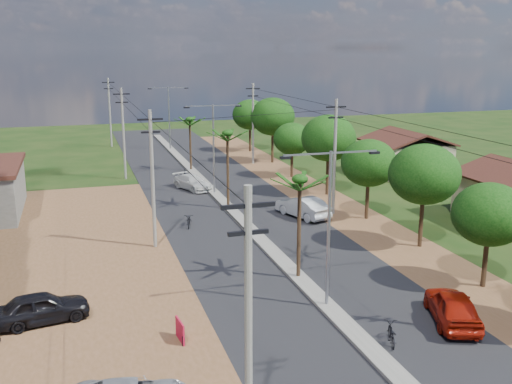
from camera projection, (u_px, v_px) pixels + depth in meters
ground at (326, 307)px, 30.20m from camera, size 160.00×160.00×0.00m
road at (245, 225)px, 44.14m from camera, size 12.00×110.00×0.04m
median at (235, 214)px, 46.91m from camera, size 1.00×90.00×0.18m
dirt_lot_west at (21, 282)px, 33.39m from camera, size 18.00×46.00×0.04m
dirt_shoulder_east at (350, 216)px, 46.55m from camera, size 5.00×90.00×0.03m
house_east_far at (406, 151)px, 61.62m from camera, size 7.60×7.50×4.60m
tree_east_b at (489, 214)px, 31.86m from camera, size 4.00×4.00×5.83m
tree_east_c at (424, 174)px, 38.31m from camera, size 4.60×4.60×6.83m
tree_east_d at (369, 163)px, 44.86m from camera, size 4.20×4.20×6.13m
tree_east_e at (329, 138)px, 52.18m from camera, size 4.80×4.80×7.14m
tree_east_f at (292, 139)px, 59.79m from camera, size 3.80×3.80×5.52m
tree_east_g at (273, 117)px, 67.08m from camera, size 5.00×5.00×7.38m
tree_east_h at (250, 115)px, 74.57m from camera, size 4.40×4.40×6.52m
palm_median_near at (300, 184)px, 32.62m from camera, size 2.00×2.00×6.15m
palm_median_mid at (227, 137)px, 47.41m from camera, size 2.00×2.00×6.55m
palm_median_far at (190, 122)px, 62.44m from camera, size 2.00×2.00×5.85m
streetlight_near at (329, 216)px, 29.07m from camera, size 5.10×0.18×8.00m
streetlight_mid at (214, 141)px, 52.32m from camera, size 5.10×0.18×8.00m
streetlight_far at (169, 113)px, 75.57m from camera, size 5.10×0.18×8.00m
utility_pole_w_a at (248, 324)px, 17.80m from camera, size 1.60×0.24×9.00m
utility_pole_w_b at (152, 176)px, 38.26m from camera, size 1.60×0.24×9.00m
utility_pole_w_c at (123, 132)px, 58.72m from camera, size 1.60×0.24×9.00m
utility_pole_w_d at (110, 111)px, 78.25m from camera, size 1.60×0.24×9.00m
utility_pole_e_b at (335, 154)px, 46.08m from camera, size 1.60×0.24×9.00m
utility_pole_e_c at (253, 122)px, 66.54m from camera, size 1.60×0.24×9.00m
car_red_near at (453, 307)px, 28.31m from camera, size 3.39×5.08×1.61m
car_silver_mid at (303, 207)px, 46.01m from camera, size 3.21×5.20×1.62m
car_white_far at (193, 183)px, 55.04m from camera, size 3.42×4.90×1.32m
car_parked_dark at (42, 308)px, 28.34m from camera, size 4.62×2.53×1.49m
moto_rider_east at (391, 334)px, 26.38m from camera, size 1.18×1.81×0.90m
moto_rider_west_a at (189, 220)px, 43.62m from camera, size 1.08×2.01×1.00m
moto_rider_west_b at (185, 175)px, 58.70m from camera, size 0.99×1.98×1.15m
roadside_sign at (180, 331)px, 26.59m from camera, size 0.21×1.20×1.00m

